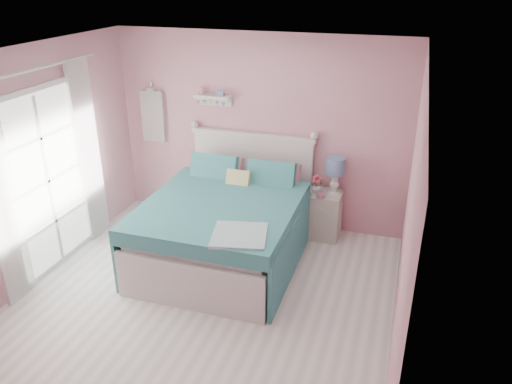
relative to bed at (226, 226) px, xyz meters
The scene contains 13 objects.
floor 1.21m from the bed, 86.20° to the right, with size 4.50×4.50×0.00m, color beige.
room_shell 1.62m from the bed, 86.20° to the right, with size 4.50×4.50×4.50m.
bed is the anchor object (origin of this frame).
nightstand 1.38m from the bed, 40.19° to the left, with size 0.44×0.43×0.63m.
table_lamp 1.59m from the bed, 39.20° to the left, with size 0.24×0.24×0.48m.
vase 1.32m from the bed, 43.65° to the left, with size 0.13×0.13×0.14m, color silver.
teacup 1.28m from the bed, 35.69° to the left, with size 0.11×0.11×0.08m, color #BF8092.
roses 1.34m from the bed, 43.58° to the left, with size 0.14×0.11×0.12m.
wall_shelf 1.77m from the bed, 117.52° to the left, with size 0.50×0.15×0.25m.
hanging_dress 2.06m from the bed, 144.54° to the left, with size 0.34×0.03×0.72m, color white.
french_door 2.13m from the bed, 158.94° to the right, with size 0.04×1.32×2.16m.
curtain_near 2.48m from the bed, 141.39° to the right, with size 0.04×0.40×2.32m, color white.
curtain_far 1.99m from the bed, behind, with size 0.04×0.40×2.32m, color white.
Camera 1 is at (1.91, -3.89, 3.32)m, focal length 35.00 mm.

